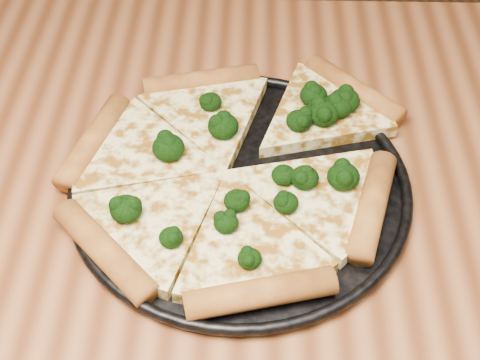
{
  "coord_description": "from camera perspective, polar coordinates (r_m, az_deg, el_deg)",
  "views": [
    {
      "loc": [
        0.12,
        -0.38,
        1.27
      ],
      "look_at": [
        0.1,
        0.09,
        0.77
      ],
      "focal_mm": 50.38,
      "sensor_mm": 36.0,
      "label": 1
    }
  ],
  "objects": [
    {
      "name": "pizza_pan",
      "position": [
        0.69,
        0.0,
        -0.47
      ],
      "size": [
        0.35,
        0.35,
        0.02
      ],
      "color": "black",
      "rests_on": "dining_table"
    },
    {
      "name": "dining_table",
      "position": [
        0.72,
        -8.64,
        -10.84
      ],
      "size": [
        1.2,
        0.9,
        0.75
      ],
      "color": "#97572E",
      "rests_on": "ground"
    },
    {
      "name": "pizza",
      "position": [
        0.69,
        -0.68,
        1.0
      ],
      "size": [
        0.38,
        0.37,
        0.03
      ],
      "rotation": [
        0.0,
        0.0,
        0.24
      ],
      "color": "#F4ED95",
      "rests_on": "pizza_pan"
    },
    {
      "name": "broccoli_florets",
      "position": [
        0.7,
        2.85,
        3.03
      ],
      "size": [
        0.25,
        0.25,
        0.03
      ],
      "color": "black",
      "rests_on": "pizza"
    }
  ]
}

